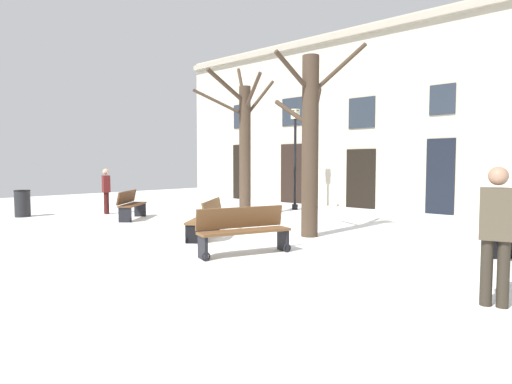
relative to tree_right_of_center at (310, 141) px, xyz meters
name	(u,v)px	position (x,y,z in m)	size (l,w,h in m)	color
ground_plane	(218,229)	(-2.47, -0.69, -2.26)	(31.20, 31.20, 0.00)	white
building_facade	(362,117)	(-2.46, 6.96, 1.29)	(19.50, 0.60, 7.03)	#BCB29E
tree_right_of_center	(310,141)	(0.00, 0.00, 0.00)	(2.03, 2.19, 4.56)	#423326
tree_near_facade	(244,143)	(-4.04, 1.93, 0.17)	(2.23, 2.45, 5.01)	#423326
streetlamp	(295,147)	(-3.95, 4.60, 0.08)	(0.30, 0.30, 3.84)	black
litter_bin	(22,203)	(-9.16, -3.20, -1.82)	(0.51, 0.51, 0.88)	black
bench_back_to_back_right	(243,230)	(0.28, -2.57, -1.79)	(1.04, 1.88, 0.91)	brown
bench_near_lamp	(131,204)	(-5.97, -1.15, -1.80)	(1.37, 1.50, 0.90)	#51331E
bench_by_litter_bin	(207,218)	(-1.74, -1.74, -1.81)	(1.47, 1.76, 0.90)	brown
person_near_bench	(106,189)	(-7.91, -0.92, -1.41)	(0.43, 0.33, 1.57)	#350F0F
person_crossing_plaza	(496,229)	(4.67, -2.70, -1.31)	(0.42, 0.31, 1.71)	#2D271E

